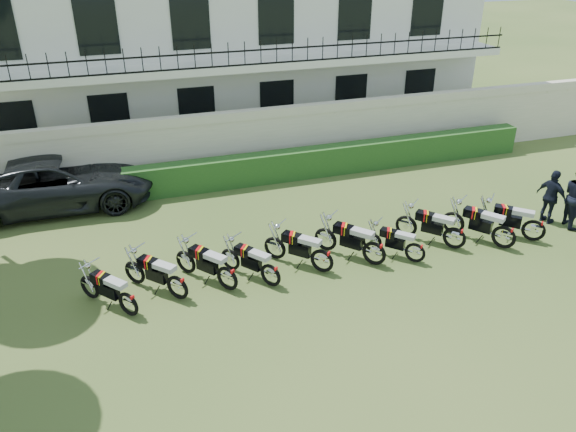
% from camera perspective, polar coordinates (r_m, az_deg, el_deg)
% --- Properties ---
extents(ground, '(100.00, 100.00, 0.00)m').
position_cam_1_polar(ground, '(13.15, 5.62, -8.65)').
color(ground, '#3A5421').
rests_on(ground, ground).
extents(perimeter_wall, '(30.00, 0.35, 2.30)m').
position_cam_1_polar(perimeter_wall, '(19.37, -3.64, 7.51)').
color(perimeter_wall, beige).
rests_on(perimeter_wall, ground).
extents(hedge, '(18.00, 0.60, 1.00)m').
position_cam_1_polar(hedge, '(19.15, -0.06, 5.18)').
color(hedge, '#1C491A').
rests_on(hedge, ground).
extents(building, '(20.40, 9.60, 7.40)m').
position_cam_1_polar(building, '(24.39, -7.61, 17.60)').
color(building, silver).
rests_on(building, ground).
extents(motorcycle_0, '(1.24, 1.46, 1.00)m').
position_cam_1_polar(motorcycle_0, '(12.88, -15.98, -8.08)').
color(motorcycle_0, black).
rests_on(motorcycle_0, ground).
extents(motorcycle_1, '(1.36, 1.47, 1.04)m').
position_cam_1_polar(motorcycle_1, '(13.14, -11.21, -6.59)').
color(motorcycle_1, black).
rests_on(motorcycle_1, ground).
extents(motorcycle_2, '(1.26, 1.59, 1.06)m').
position_cam_1_polar(motorcycle_2, '(13.27, -6.21, -5.77)').
color(motorcycle_2, black).
rests_on(motorcycle_2, ground).
extents(motorcycle_3, '(1.17, 1.52, 1.00)m').
position_cam_1_polar(motorcycle_3, '(13.35, -1.78, -5.51)').
color(motorcycle_3, black).
rests_on(motorcycle_3, ground).
extents(motorcycle_4, '(1.42, 1.49, 1.07)m').
position_cam_1_polar(motorcycle_4, '(13.87, 3.49, -4.02)').
color(motorcycle_4, black).
rests_on(motorcycle_4, ground).
extents(motorcycle_5, '(1.39, 1.61, 1.11)m').
position_cam_1_polar(motorcycle_5, '(14.30, 8.78, -3.22)').
color(motorcycle_5, black).
rests_on(motorcycle_5, ground).
extents(motorcycle_6, '(1.23, 1.31, 0.93)m').
position_cam_1_polar(motorcycle_6, '(14.65, 12.84, -3.20)').
color(motorcycle_6, black).
rests_on(motorcycle_6, ground).
extents(motorcycle_7, '(1.37, 1.53, 1.07)m').
position_cam_1_polar(motorcycle_7, '(15.49, 16.62, -1.66)').
color(motorcycle_7, black).
rests_on(motorcycle_7, ground).
extents(motorcycle_8, '(1.28, 1.72, 1.12)m').
position_cam_1_polar(motorcycle_8, '(15.93, 21.16, -1.51)').
color(motorcycle_8, black).
rests_on(motorcycle_8, ground).
extents(motorcycle_9, '(1.48, 1.44, 1.07)m').
position_cam_1_polar(motorcycle_9, '(16.62, 23.77, -0.88)').
color(motorcycle_9, black).
rests_on(motorcycle_9, ground).
extents(suv, '(5.70, 2.68, 1.57)m').
position_cam_1_polar(suv, '(18.47, -22.40, 3.15)').
color(suv, black).
rests_on(suv, ground).
extents(officer_5, '(0.61, 1.01, 1.61)m').
position_cam_1_polar(officer_5, '(17.80, 25.19, 1.77)').
color(officer_5, black).
rests_on(officer_5, ground).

